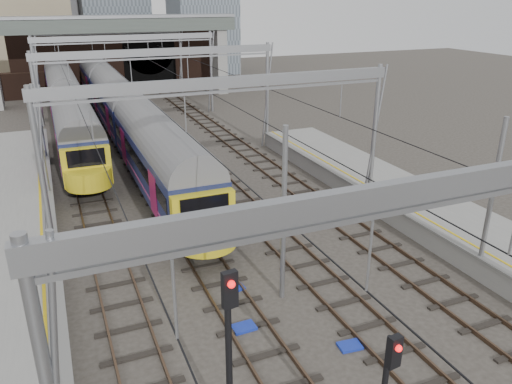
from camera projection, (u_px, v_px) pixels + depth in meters
name	position (u px, v px, depth m)	size (l,w,h in m)	color
ground	(305.00, 325.00, 18.21)	(160.00, 160.00, 0.00)	#38332D
tracks	(192.00, 188.00, 31.07)	(14.40, 80.00, 0.22)	#4C3828
overhead_line	(161.00, 68.00, 34.24)	(16.80, 80.00, 8.00)	gray
retaining_wall	(119.00, 56.00, 61.69)	(28.00, 2.75, 9.00)	black
overbridge	(111.00, 34.00, 55.02)	(28.00, 3.00, 9.25)	gray
train_main	(105.00, 88.00, 50.09)	(2.90, 67.02, 4.95)	black
train_second	(63.00, 91.00, 48.93)	(2.80, 48.59, 4.82)	black
signal_near_left	(229.00, 340.00, 12.28)	(0.39, 0.48, 5.29)	black
equip_cover_a	(234.00, 288.00, 20.42)	(0.83, 0.58, 0.10)	#162CAA
equip_cover_b	(244.00, 327.00, 17.99)	(0.84, 0.59, 0.10)	#162CAA
equip_cover_c	(350.00, 346.00, 17.04)	(0.79, 0.55, 0.09)	#162CAA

